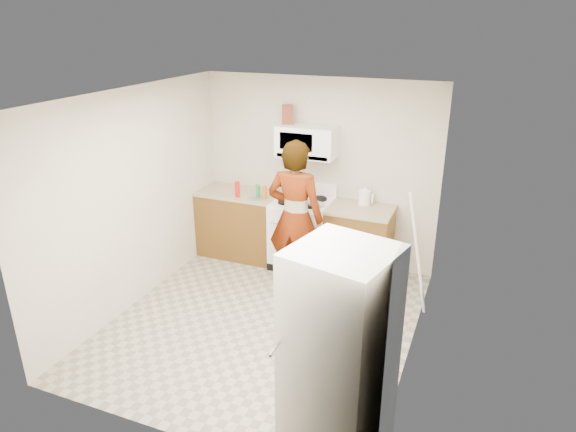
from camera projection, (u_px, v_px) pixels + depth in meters
The scene contains 20 objects.
floor at pixel (264, 321), 5.77m from camera, with size 3.60×3.60×0.00m, color gray.
back_wall at pixel (318, 172), 6.85m from camera, with size 3.20×0.02×2.50m, color beige.
right_wall at pixel (418, 242), 4.76m from camera, with size 0.02×3.60×2.50m, color beige.
cabinet_left at pixel (240, 224), 7.25m from camera, with size 1.12×0.62×0.90m, color brown.
counter_left at pixel (239, 193), 7.08m from camera, with size 1.14×0.64×0.04m, color #9B8E69.
cabinet_right at pixel (359, 243), 6.65m from camera, with size 0.80×0.62×0.90m, color brown.
counter_right at pixel (361, 210), 6.48m from camera, with size 0.82×0.64×0.04m, color #9B8E69.
gas_range at pixel (302, 232), 6.90m from camera, with size 0.76×0.65×1.13m.
microwave at pixel (307, 141), 6.57m from camera, with size 0.76×0.38×0.40m, color white.
person at pixel (295, 218), 6.11m from camera, with size 0.70×0.46×1.91m, color tan.
fridge at pixel (339, 352), 3.86m from camera, with size 0.70×0.70×1.70m, color silver.
kettle at pixel (365, 197), 6.58m from camera, with size 0.16×0.16×0.19m, color white.
jug at pixel (287, 114), 6.58m from camera, with size 0.14×0.14×0.24m, color maroon.
saucepan at pixel (290, 190), 6.89m from camera, with size 0.22×0.22×0.12m, color #ACACB1.
tray at pixel (314, 204), 6.57m from camera, with size 0.25×0.16×0.05m, color silver.
bottle_spray at pixel (237, 189), 6.85m from camera, with size 0.06×0.06×0.21m, color red.
bottle_hot_sauce at pixel (264, 192), 6.77m from camera, with size 0.06×0.06×0.18m, color #CC5616.
bottle_green_cap at pixel (258, 191), 6.83m from camera, with size 0.06×0.06×0.18m, color #188634.
pot_lid at pixel (256, 198), 6.82m from camera, with size 0.22×0.22×0.01m, color silver.
broom at pixel (418, 255), 5.65m from camera, with size 0.03×0.03×1.49m, color silver.
Camera 1 is at (2.10, -4.47, 3.21)m, focal length 32.00 mm.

